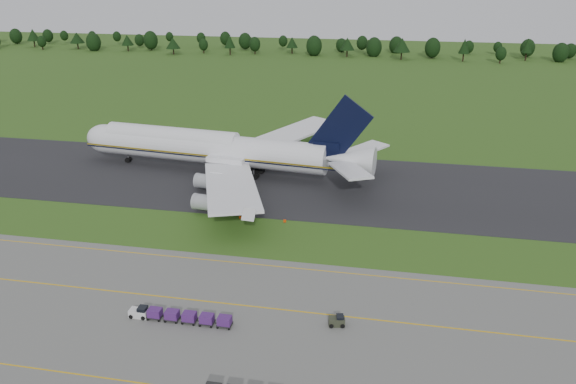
% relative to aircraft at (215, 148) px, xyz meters
% --- Properties ---
extents(ground, '(600.00, 600.00, 0.00)m').
position_rel_aircraft_xyz_m(ground, '(19.30, -31.91, -5.85)').
color(ground, '#2D5118').
rests_on(ground, ground).
extents(apron, '(300.00, 52.00, 0.06)m').
position_rel_aircraft_xyz_m(apron, '(19.30, -65.91, -5.82)').
color(apron, '#60605C').
rests_on(apron, ground).
extents(taxiway, '(300.00, 40.00, 0.08)m').
position_rel_aircraft_xyz_m(taxiway, '(19.30, -3.91, -5.81)').
color(taxiway, black).
rests_on(taxiway, ground).
extents(apron_markings, '(300.00, 30.20, 0.01)m').
position_rel_aircraft_xyz_m(apron_markings, '(19.30, -58.90, -5.79)').
color(apron_markings, gold).
rests_on(apron_markings, apron).
extents(tree_line, '(522.98, 23.31, 11.88)m').
position_rel_aircraft_xyz_m(tree_line, '(28.96, 189.27, 0.20)').
color(tree_line, black).
rests_on(tree_line, ground).
extents(aircraft, '(73.20, 70.75, 20.50)m').
position_rel_aircraft_xyz_m(aircraft, '(0.00, 0.00, 0.00)').
color(aircraft, white).
rests_on(aircraft, ground).
extents(baggage_train, '(14.72, 1.56, 1.50)m').
position_rel_aircraft_xyz_m(baggage_train, '(13.58, -59.32, -4.99)').
color(baggage_train, silver).
rests_on(baggage_train, apron).
extents(utility_cart, '(2.37, 1.68, 1.19)m').
position_rel_aircraft_xyz_m(utility_cart, '(35.02, -56.16, -5.21)').
color(utility_cart, '#2C3022').
rests_on(utility_cart, apron).
extents(edge_markers, '(9.28, 0.30, 0.60)m').
position_rel_aircraft_xyz_m(edge_markers, '(17.29, -24.96, -5.58)').
color(edge_markers, '#E13B07').
rests_on(edge_markers, ground).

